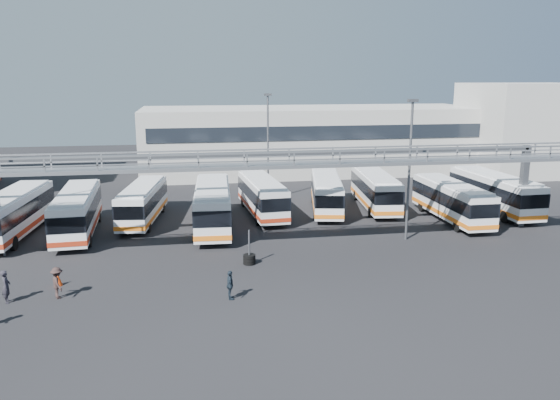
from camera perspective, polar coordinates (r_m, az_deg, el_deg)
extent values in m
plane|color=black|center=(31.92, -2.46, -8.77)|extent=(140.00, 140.00, 0.00)
cube|color=gray|center=(35.12, -3.60, 3.53)|extent=(50.00, 1.80, 0.22)
cube|color=gray|center=(34.15, -3.47, 4.89)|extent=(50.00, 0.10, 0.10)
cube|color=gray|center=(35.82, -3.77, 5.25)|extent=(50.00, 0.10, 0.10)
cube|color=#4C4F54|center=(39.03, -4.25, 4.74)|extent=(45.00, 0.50, 0.35)
cube|color=#9E9E99|center=(69.71, 3.32, 6.35)|extent=(42.00, 14.00, 8.00)
cube|color=#B2B2AD|center=(74.55, 24.46, 6.82)|extent=(14.00, 12.00, 11.00)
cylinder|color=#4C4F54|center=(40.28, 13.34, 2.81)|extent=(0.18, 0.18, 10.00)
cube|color=#4C4F54|center=(39.75, 13.72, 10.07)|extent=(0.70, 0.35, 0.22)
cylinder|color=#4C4F54|center=(52.48, -1.27, 5.38)|extent=(0.18, 0.18, 10.00)
cube|color=#4C4F54|center=(52.08, -1.29, 10.96)|extent=(0.70, 0.35, 0.22)
cube|color=silver|center=(45.22, -26.06, -1.19)|extent=(3.34, 11.19, 2.76)
cube|color=black|center=(45.15, -26.10, -0.79)|extent=(3.40, 11.26, 1.10)
cube|color=#A22B13|center=(45.45, -25.94, -2.39)|extent=(3.39, 11.25, 0.35)
cube|color=silver|center=(44.93, -26.24, 0.61)|extent=(3.00, 10.07, 0.16)
cylinder|color=black|center=(41.95, -26.08, -4.08)|extent=(0.38, 1.02, 1.00)
cylinder|color=black|center=(49.13, -25.74, -1.74)|extent=(0.38, 1.02, 1.00)
cylinder|color=black|center=(48.38, -23.22, -1.71)|extent=(0.38, 1.02, 1.00)
cube|color=silver|center=(43.95, -20.44, -1.08)|extent=(3.05, 11.06, 2.74)
cube|color=black|center=(43.88, -20.47, -0.67)|extent=(3.12, 11.12, 1.09)
cube|color=#A22B13|center=(44.18, -20.34, -2.31)|extent=(3.11, 11.11, 0.35)
cube|color=silver|center=(43.65, -20.58, 0.76)|extent=(2.75, 9.95, 0.16)
cylinder|color=black|center=(41.11, -22.46, -4.08)|extent=(0.35, 1.01, 1.00)
cylinder|color=black|center=(40.77, -19.35, -3.96)|extent=(0.35, 1.01, 1.00)
cylinder|color=black|center=(47.79, -21.13, -1.70)|extent=(0.35, 1.01, 1.00)
cylinder|color=black|center=(47.50, -18.45, -1.58)|extent=(0.35, 1.01, 1.00)
cube|color=silver|center=(46.26, -14.15, -0.18)|extent=(3.59, 10.30, 2.52)
cube|color=black|center=(46.19, -14.17, 0.18)|extent=(3.66, 10.37, 1.01)
cube|color=orange|center=(46.46, -14.09, -1.26)|extent=(3.65, 10.35, 0.32)
cube|color=silver|center=(45.98, -14.24, 1.44)|extent=(3.23, 9.27, 0.15)
cylinder|color=black|center=(43.72, -16.23, -2.69)|extent=(0.39, 0.94, 0.92)
cylinder|color=black|center=(43.27, -13.59, -2.69)|extent=(0.39, 0.94, 0.92)
cylinder|color=black|center=(49.81, -14.49, -0.73)|extent=(0.39, 0.94, 0.92)
cylinder|color=black|center=(49.42, -12.16, -0.71)|extent=(0.39, 0.94, 0.92)
cube|color=silver|center=(43.05, -7.04, -0.53)|extent=(3.25, 11.57, 2.86)
cube|color=black|center=(42.97, -7.06, -0.09)|extent=(3.32, 11.63, 1.14)
cube|color=orange|center=(43.29, -7.01, -1.84)|extent=(3.31, 11.62, 0.36)
cube|color=silver|center=(42.73, -7.10, 1.44)|extent=(2.93, 10.41, 0.17)
cylinder|color=black|center=(39.89, -8.72, -3.70)|extent=(0.37, 1.06, 1.04)
cylinder|color=black|center=(39.86, -5.33, -3.61)|extent=(0.37, 1.06, 1.04)
cylinder|color=black|center=(46.96, -8.41, -1.19)|extent=(0.37, 1.06, 1.04)
cylinder|color=black|center=(46.93, -5.53, -1.12)|extent=(0.37, 1.06, 1.04)
cube|color=silver|center=(47.10, -1.89, 0.50)|extent=(3.10, 10.57, 2.61)
cube|color=black|center=(47.04, -1.90, 0.87)|extent=(3.16, 10.64, 1.04)
cube|color=#A22B13|center=(47.30, -1.89, -0.60)|extent=(3.15, 10.62, 0.33)
cube|color=silver|center=(46.83, -1.91, 2.15)|extent=(2.79, 9.51, 0.15)
cylinder|color=black|center=(44.00, -2.34, -2.06)|extent=(0.35, 0.97, 0.95)
cylinder|color=black|center=(44.46, 0.35, -1.90)|extent=(0.35, 0.97, 0.95)
cylinder|color=black|center=(50.38, -3.86, -0.18)|extent=(0.35, 0.97, 0.95)
cylinder|color=black|center=(50.78, -1.49, -0.05)|extent=(0.35, 0.97, 0.95)
cube|color=silver|center=(48.50, 4.86, 0.79)|extent=(4.36, 10.55, 2.57)
cube|color=black|center=(48.44, 4.87, 1.14)|extent=(4.43, 10.62, 1.03)
cube|color=orange|center=(48.70, 4.84, -0.26)|extent=(4.42, 10.61, 0.33)
cube|color=silver|center=(48.24, 4.89, 2.37)|extent=(3.92, 9.50, 0.15)
cylinder|color=black|center=(45.53, 3.73, -1.58)|extent=(0.46, 0.97, 0.94)
cylinder|color=black|center=(45.65, 6.36, -1.60)|extent=(0.46, 0.97, 0.94)
cylinder|color=black|center=(51.93, 3.49, 0.21)|extent=(0.46, 0.97, 0.94)
cylinder|color=black|center=(52.04, 5.80, 0.19)|extent=(0.46, 0.97, 0.94)
cube|color=silver|center=(50.22, 9.91, 1.12)|extent=(3.67, 10.85, 2.66)
cube|color=black|center=(50.16, 9.92, 1.47)|extent=(3.74, 10.92, 1.06)
cube|color=orange|center=(50.41, 9.86, 0.07)|extent=(3.73, 10.91, 0.34)
cube|color=silver|center=(49.96, 9.97, 2.70)|extent=(3.30, 9.77, 0.15)
cylinder|color=black|center=(47.02, 9.46, -1.25)|extent=(0.40, 0.99, 0.97)
cylinder|color=black|center=(47.53, 12.02, -1.21)|extent=(0.40, 0.99, 0.97)
cylinder|color=black|center=(53.52, 7.92, 0.50)|extent=(0.40, 0.99, 0.97)
cylinder|color=black|center=(53.97, 10.19, 0.52)|extent=(0.40, 0.99, 0.97)
cube|color=silver|center=(47.38, 17.49, 0.00)|extent=(2.47, 10.51, 2.62)
cube|color=black|center=(47.32, 17.51, 0.36)|extent=(2.53, 10.57, 1.05)
cube|color=orange|center=(47.59, 17.41, -1.10)|extent=(2.52, 10.56, 0.33)
cube|color=silver|center=(47.11, 17.60, 1.64)|extent=(2.22, 9.46, 0.15)
cylinder|color=black|center=(44.30, 18.07, -2.59)|extent=(0.29, 0.96, 0.95)
cylinder|color=black|center=(45.31, 20.48, -2.44)|extent=(0.29, 0.96, 0.95)
cylinder|color=black|center=(50.15, 14.59, -0.62)|extent=(0.29, 0.96, 0.95)
cylinder|color=black|center=(51.05, 16.79, -0.53)|extent=(0.29, 0.96, 0.95)
cube|color=silver|center=(51.59, 21.46, 0.82)|extent=(2.85, 11.18, 2.78)
cube|color=black|center=(51.53, 21.49, 1.17)|extent=(2.91, 11.24, 1.11)
cube|color=orange|center=(51.78, 21.38, -0.25)|extent=(2.90, 11.23, 0.35)
cube|color=silver|center=(51.33, 21.60, 2.42)|extent=(2.56, 10.06, 0.16)
cylinder|color=black|center=(48.36, 22.45, -1.64)|extent=(0.33, 1.02, 1.01)
cylinder|color=black|center=(49.66, 24.64, -1.48)|extent=(0.33, 1.02, 1.01)
cylinder|color=black|center=(54.23, 18.32, 0.15)|extent=(0.33, 1.02, 1.01)
cylinder|color=black|center=(55.39, 20.38, 0.25)|extent=(0.33, 1.02, 1.01)
imported|color=#232129|center=(32.54, -26.70, -8.07)|extent=(0.52, 0.71, 1.79)
imported|color=#2E201E|center=(32.02, -22.24, -8.02)|extent=(1.07, 1.29, 1.74)
imported|color=#19232D|center=(29.67, -5.24, -8.85)|extent=(0.41, 0.95, 1.62)
cone|color=red|center=(34.02, -22.21, -7.66)|extent=(0.49, 0.49, 0.78)
cylinder|color=black|center=(35.17, -3.22, -6.52)|extent=(0.79, 0.79, 0.19)
cylinder|color=black|center=(35.10, -3.22, -6.20)|extent=(0.79, 0.79, 0.19)
cylinder|color=black|center=(35.03, -3.23, -5.88)|extent=(0.79, 0.79, 0.19)
cylinder|color=#4C4F54|center=(34.85, -3.24, -4.94)|extent=(0.11, 0.11, 2.27)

